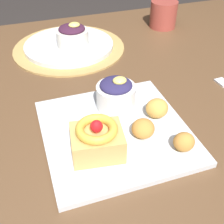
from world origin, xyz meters
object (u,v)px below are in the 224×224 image
(fritter_middle, at_px, (143,128))
(back_plate, at_px, (69,45))
(fritter_front, at_px, (184,142))
(coffee_mug, at_px, (163,14))
(front_plate, at_px, (115,131))
(back_ramekin, at_px, (72,35))
(fritter_back, at_px, (157,108))
(cake_slice, at_px, (97,139))
(berry_ramekin, at_px, (116,94))

(fritter_middle, relative_size, back_plate, 0.17)
(fritter_front, relative_size, coffee_mug, 0.44)
(fritter_front, bearing_deg, coffee_mug, 67.01)
(front_plate, relative_size, fritter_middle, 6.35)
(back_plate, relative_size, back_ramekin, 2.84)
(front_plate, distance_m, fritter_back, 0.10)
(cake_slice, relative_size, fritter_front, 2.54)
(cake_slice, xyz_separation_m, berry_ramekin, (0.07, 0.11, 0.00))
(cake_slice, bearing_deg, back_ramekin, 82.95)
(fritter_front, bearing_deg, fritter_middle, 134.49)
(berry_ramekin, height_order, back_plate, berry_ramekin)
(fritter_middle, xyz_separation_m, back_ramekin, (-0.04, 0.42, 0.02))
(fritter_front, bearing_deg, front_plate, 137.47)
(berry_ramekin, xyz_separation_m, coffee_mug, (0.31, 0.39, -0.00))
(berry_ramekin, xyz_separation_m, back_ramekin, (-0.02, 0.32, 0.00))
(fritter_front, relative_size, back_ramekin, 0.42)
(front_plate, bearing_deg, fritter_middle, -38.29)
(cake_slice, xyz_separation_m, back_ramekin, (0.05, 0.43, 0.00))
(fritter_back, bearing_deg, cake_slice, -157.71)
(fritter_back, height_order, coffee_mug, coffee_mug)
(fritter_front, height_order, fritter_middle, same)
(fritter_middle, bearing_deg, cake_slice, -171.90)
(berry_ramekin, height_order, fritter_front, berry_ramekin)
(fritter_front, bearing_deg, cake_slice, 163.99)
(berry_ramekin, xyz_separation_m, fritter_middle, (0.02, -0.10, -0.02))
(front_plate, bearing_deg, cake_slice, -136.62)
(front_plate, relative_size, back_ramekin, 3.00)
(fritter_middle, relative_size, fritter_back, 0.94)
(berry_ramekin, xyz_separation_m, back_plate, (-0.03, 0.33, -0.03))
(back_plate, bearing_deg, fritter_front, -77.75)
(front_plate, distance_m, coffee_mug, 0.57)
(cake_slice, relative_size, fritter_back, 2.15)
(front_plate, bearing_deg, fritter_back, 7.05)
(fritter_middle, bearing_deg, berry_ramekin, 100.53)
(cake_slice, height_order, back_plate, cake_slice)
(cake_slice, xyz_separation_m, fritter_back, (0.14, 0.06, -0.01))
(fritter_middle, relative_size, coffee_mug, 0.49)
(front_plate, distance_m, fritter_middle, 0.06)
(fritter_middle, distance_m, back_plate, 0.43)
(front_plate, height_order, coffee_mug, coffee_mug)
(berry_ramekin, relative_size, fritter_front, 2.09)
(fritter_middle, height_order, back_ramekin, back_ramekin)
(fritter_middle, xyz_separation_m, coffee_mug, (0.29, 0.49, 0.01))
(cake_slice, distance_m, back_ramekin, 0.43)
(berry_ramekin, bearing_deg, back_plate, 95.54)
(fritter_back, xyz_separation_m, back_ramekin, (-0.09, 0.37, 0.01))
(berry_ramekin, height_order, fritter_middle, berry_ramekin)
(berry_ramekin, bearing_deg, fritter_back, -38.36)
(berry_ramekin, distance_m, fritter_front, 0.17)
(fritter_front, xyz_separation_m, coffee_mug, (0.23, 0.55, 0.01))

